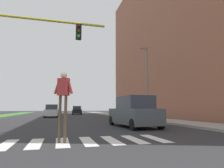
% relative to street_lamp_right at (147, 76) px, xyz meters
% --- Properties ---
extents(ground_plane, '(140.00, 140.00, 0.00)m').
position_rel_street_lamp_right_xyz_m(ground_plane, '(-8.21, 11.75, -4.59)').
color(ground_plane, '#2D2D30').
extents(crosswalk, '(6.75, 2.20, 0.01)m').
position_rel_street_lamp_right_xyz_m(crosswalk, '(-8.21, -11.45, -4.59)').
color(crosswalk, silver).
rests_on(crosswalk, ground_plane).
extents(apartment_block_right, '(11.62, 39.70, 23.76)m').
position_rel_street_lamp_right_xyz_m(apartment_block_right, '(9.23, 3.75, 7.28)').
color(apartment_block_right, '#A36047').
rests_on(apartment_block_right, ground_plane).
extents(sidewalk_right, '(3.00, 64.00, 0.15)m').
position_rel_street_lamp_right_xyz_m(sidewalk_right, '(0.60, 9.75, -4.52)').
color(sidewalk_right, '#9E9991').
rests_on(sidewalk_right, ground_plane).
extents(street_lamp_right, '(1.02, 0.24, 7.50)m').
position_rel_street_lamp_right_xyz_m(street_lamp_right, '(0.00, 0.00, 0.00)').
color(street_lamp_right, slate).
rests_on(street_lamp_right, sidewalk_right).
extents(pedestrian_performer, '(0.69, 0.45, 2.49)m').
position_rel_street_lamp_right_xyz_m(pedestrian_performer, '(-8.68, -11.60, -2.93)').
color(pedestrian_performer, brown).
rests_on(pedestrian_performer, ground_plane).
extents(suv_crossing, '(2.21, 4.70, 1.97)m').
position_rel_street_lamp_right_xyz_m(suv_crossing, '(-4.11, -6.71, -3.66)').
color(suv_crossing, '#474C51').
rests_on(suv_crossing, ground_plane).
extents(sedan_midblock, '(1.93, 4.30, 1.71)m').
position_rel_street_lamp_right_xyz_m(sedan_midblock, '(-9.69, 9.80, -3.80)').
color(sedan_midblock, silver).
rests_on(sedan_midblock, ground_plane).
extents(sedan_distant, '(2.11, 4.59, 1.66)m').
position_rel_street_lamp_right_xyz_m(sedan_distant, '(-5.24, 22.15, -3.82)').
color(sedan_distant, black).
rests_on(sedan_distant, ground_plane).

